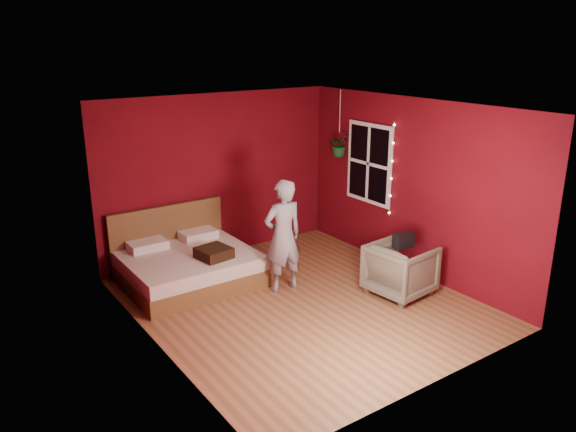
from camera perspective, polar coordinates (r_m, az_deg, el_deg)
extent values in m
plane|color=brown|center=(7.62, 1.38, -8.81)|extent=(4.50, 4.50, 0.00)
cube|color=#620A14|center=(8.99, -7.11, 4.07)|extent=(4.00, 0.02, 2.60)
cube|color=#620A14|center=(5.59, 15.34, -5.09)|extent=(4.00, 0.02, 2.60)
cube|color=#620A14|center=(6.22, -13.67, -2.58)|extent=(0.02, 4.50, 2.60)
cube|color=#620A14|center=(8.44, 12.55, 2.86)|extent=(0.02, 4.50, 2.60)
cube|color=silver|center=(6.86, 1.54, 11.08)|extent=(4.00, 4.50, 0.02)
cube|color=white|center=(8.98, 8.26, 5.31)|extent=(0.04, 0.97, 1.27)
cube|color=black|center=(8.97, 8.19, 5.30)|extent=(0.02, 0.85, 1.15)
cube|color=white|center=(8.96, 8.16, 5.30)|extent=(0.03, 0.05, 1.15)
cube|color=white|center=(8.96, 8.16, 5.30)|extent=(0.03, 0.85, 0.05)
cylinder|color=silver|center=(8.59, 10.49, 4.63)|extent=(0.01, 0.01, 1.45)
sphere|color=#FFF2CC|center=(8.77, 10.25, 0.33)|extent=(0.04, 0.04, 0.04)
sphere|color=#FFF2CC|center=(8.69, 10.34, 2.03)|extent=(0.04, 0.04, 0.04)
sphere|color=#FFF2CC|center=(8.62, 10.44, 3.76)|extent=(0.04, 0.04, 0.04)
sphere|color=#FFF2CC|center=(8.56, 10.54, 5.51)|extent=(0.04, 0.04, 0.04)
sphere|color=#FFF2CC|center=(8.51, 10.64, 7.29)|extent=(0.04, 0.04, 0.04)
sphere|color=#FFF2CC|center=(8.47, 10.75, 9.08)|extent=(0.04, 0.04, 0.04)
cube|color=brown|center=(8.26, -9.93, -5.93)|extent=(1.81, 1.53, 0.25)
cube|color=beige|center=(8.17, -10.02, -4.48)|extent=(1.77, 1.50, 0.20)
cube|color=brown|center=(8.75, -12.11, -2.08)|extent=(1.81, 0.07, 0.99)
cube|color=silver|center=(8.42, -14.07, -2.90)|extent=(0.54, 0.34, 0.13)
cube|color=silver|center=(8.71, -9.10, -1.87)|extent=(0.54, 0.34, 0.13)
imported|color=gray|center=(7.71, -0.51, -2.04)|extent=(0.61, 0.42, 1.59)
imported|color=#6B6B55|center=(7.88, 11.36, -5.35)|extent=(0.88, 0.86, 0.73)
cube|color=black|center=(7.62, 11.64, -2.43)|extent=(0.29, 0.16, 0.20)
cube|color=black|center=(7.92, -7.54, -3.73)|extent=(0.48, 0.48, 0.15)
cylinder|color=silver|center=(9.26, 5.30, 10.55)|extent=(0.01, 0.01, 0.69)
imported|color=#165024|center=(9.34, 5.21, 7.26)|extent=(0.41, 0.37, 0.39)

